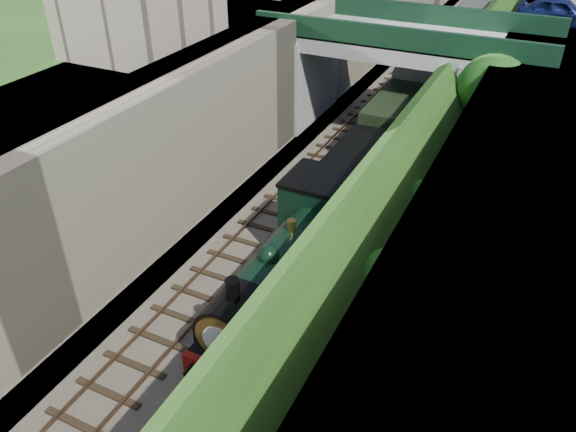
{
  "coord_description": "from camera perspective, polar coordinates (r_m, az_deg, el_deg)",
  "views": [
    {
      "loc": [
        8.34,
        -7.49,
        14.59
      ],
      "look_at": [
        0.0,
        9.67,
        2.28
      ],
      "focal_mm": 35.0,
      "sensor_mm": 36.0,
      "label": 1
    }
  ],
  "objects": [
    {
      "name": "track_right",
      "position": [
        31.82,
        10.17,
        5.49
      ],
      "size": [
        2.5,
        90.0,
        0.2
      ],
      "color": "black",
      "rests_on": "trackbed"
    },
    {
      "name": "car_blue",
      "position": [
        37.44,
        25.9,
        18.15
      ],
      "size": [
        4.67,
        1.97,
        1.58
      ],
      "primitive_type": "imported",
      "rotation": [
        0.0,
        0.0,
        1.55
      ],
      "color": "navy",
      "rests_on": "street_plateau_right"
    },
    {
      "name": "road_bridge",
      "position": [
        34.02,
        12.44,
        14.08
      ],
      "size": [
        16.0,
        6.4,
        7.25
      ],
      "color": "gray",
      "rests_on": "ground"
    },
    {
      "name": "embankment_slope",
      "position": [
        30.33,
        17.78,
        8.41
      ],
      "size": [
        4.76,
        90.48,
        6.47
      ],
      "color": "#1E4714",
      "rests_on": "ground"
    },
    {
      "name": "retaining_wall",
      "position": [
        32.72,
        -0.78,
        13.01
      ],
      "size": [
        1.0,
        90.0,
        7.0
      ],
      "primitive_type": "cube",
      "color": "#756B56",
      "rests_on": "ground"
    },
    {
      "name": "trackbed",
      "position": [
        32.18,
        8.1,
        5.72
      ],
      "size": [
        10.0,
        90.0,
        0.2
      ],
      "primitive_type": "cube",
      "color": "#473F38",
      "rests_on": "ground"
    },
    {
      "name": "tree",
      "position": [
        30.5,
        20.33,
        11.78
      ],
      "size": [
        3.6,
        3.8,
        6.6
      ],
      "color": "black",
      "rests_on": "ground"
    },
    {
      "name": "street_plateau_left",
      "position": [
        34.34,
        -6.17,
        13.8
      ],
      "size": [
        6.0,
        90.0,
        7.0
      ],
      "primitive_type": "cube",
      "color": "#262628",
      "rests_on": "ground"
    },
    {
      "name": "locomotive",
      "position": [
        20.79,
        0.17,
        -4.82
      ],
      "size": [
        3.1,
        10.22,
        3.83
      ],
      "color": "black",
      "rests_on": "trackbed"
    },
    {
      "name": "coach_middle",
      "position": [
        55.51,
        18.8,
        18.15
      ],
      "size": [
        2.9,
        18.0,
        3.7
      ],
      "color": "black",
      "rests_on": "trackbed"
    },
    {
      "name": "coach_front",
      "position": [
        37.67,
        13.81,
        12.45
      ],
      "size": [
        2.9,
        18.0,
        3.7
      ],
      "color": "black",
      "rests_on": "trackbed"
    },
    {
      "name": "tender",
      "position": [
        26.68,
        7.07,
        3.47
      ],
      "size": [
        2.7,
        6.0,
        3.05
      ],
      "color": "black",
      "rests_on": "trackbed"
    },
    {
      "name": "street_plateau_right",
      "position": [
        29.81,
        26.17,
        6.74
      ],
      "size": [
        8.0,
        90.0,
        6.25
      ],
      "primitive_type": "cube",
      "color": "#262628",
      "rests_on": "ground"
    },
    {
      "name": "track_left",
      "position": [
        32.69,
        4.79,
        6.68
      ],
      "size": [
        2.5,
        90.0,
        0.2
      ],
      "color": "black",
      "rests_on": "trackbed"
    }
  ]
}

